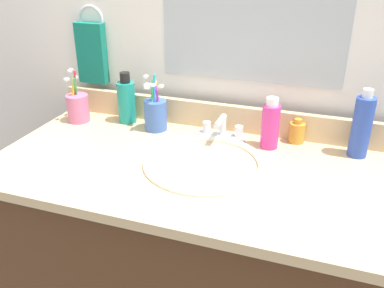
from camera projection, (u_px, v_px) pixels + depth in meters
The scene contains 14 objects.
vanity_cabinet at pixel (188, 279), 1.43m from camera, with size 1.13×0.55×0.82m, color #4C2D19.
countertop at pixel (188, 169), 1.25m from camera, with size 1.17×0.60×0.03m, color #D1B284.
backsplash at pixel (216, 116), 1.47m from camera, with size 1.17×0.02×0.09m, color #D1B284.
back_wall at pixel (219, 169), 1.63m from camera, with size 2.27×0.04×1.30m, color white.
towel_ring at pixel (91, 19), 1.52m from camera, with size 0.10×0.10×0.01m, color silver.
hand_towel at pixel (92, 53), 1.55m from camera, with size 0.11×0.04×0.22m, color #147260.
sink_basin at pixel (204, 173), 1.26m from camera, with size 0.36×0.36×0.11m.
faucet at pixel (222, 130), 1.40m from camera, with size 0.16×0.10×0.08m.
bottle_shampoo_blue at pixel (362, 126), 1.25m from camera, with size 0.06×0.06×0.21m.
bottle_mouthwash_teal at pixel (127, 101), 1.50m from camera, with size 0.06×0.06×0.18m.
bottle_soap_pink at pixel (270, 125), 1.32m from camera, with size 0.06×0.06×0.17m.
bottle_oil_amber at pixel (297, 132), 1.37m from camera, with size 0.05×0.05×0.08m.
cup_blue_plastic at pixel (155, 114), 1.45m from camera, with size 0.08×0.08×0.20m.
cup_pink at pixel (78, 107), 1.52m from camera, with size 0.08×0.08×0.19m.
Camera 1 is at (0.37, -1.03, 1.44)m, focal length 39.56 mm.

